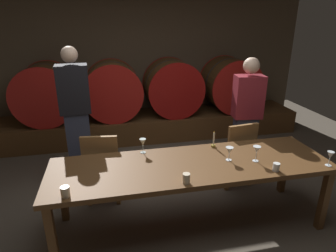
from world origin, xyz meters
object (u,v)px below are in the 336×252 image
Objects in this scene: chair_right at (237,151)px; wine_glass_far_right at (330,156)px; wine_glass_far_left at (143,143)px; cup_left at (65,192)px; wine_barrel_center_left at (113,90)px; wine_barrel_far_left at (46,93)px; chair_left at (102,164)px; wine_barrel_center_right at (172,87)px; wine_glass_center_right at (257,150)px; dining_table at (191,169)px; cup_center at (186,178)px; guest_right at (246,115)px; guest_left at (76,115)px; candle_center at (214,142)px; cup_right at (276,167)px; wine_glass_center_left at (229,151)px; wine_barrel_far_right at (230,84)px.

chair_right reaches higher than wine_glass_far_right.
cup_left is at bearing -136.78° from wine_glass_far_left.
wine_barrel_center_left is 1.13× the size of chair_right.
wine_barrel_far_left is 2.16m from chair_left.
wine_barrel_center_right is 2.67m from wine_glass_center_right.
cup_center is at bearing -113.59° from dining_table.
guest_right reaches higher than wine_barrel_center_left.
wine_glass_center_right is (1.83, -1.33, -0.06)m from guest_left.
dining_table is 1.04m from chair_right.
wine_barrel_center_right is at bearing 0.00° from wine_barrel_center_left.
wine_glass_far_left is (-1.24, -0.30, 0.36)m from chair_right.
chair_right reaches higher than dining_table.
candle_center is 0.74m from cup_right.
guest_left is 10.93× the size of wine_glass_center_right.
wine_barrel_center_left reaches higher than wine_glass_center_right.
chair_right is at bearing 35.31° from candle_center.
cup_left is at bearing 179.40° from cup_center.
wine_glass_center_left reaches higher than dining_table.
wine_barrel_far_right is at bearing 47.31° from cup_left.
chair_left is at bearing 126.87° from cup_center.
guest_right is 1.17m from wine_glass_center_right.
wine_barrel_far_right is 3.11m from chair_left.
chair_left is at bearing 144.23° from dining_table.
guest_left reaches higher than wine_glass_far_left.
candle_center is (-0.73, -0.68, -0.04)m from guest_right.
candle_center is at bearing 53.09° from cup_center.
wine_barrel_center_left reaches higher than cup_right.
wine_barrel_center_right is at bearing 81.22° from dining_table.
chair_right is at bearing 117.24° from wine_glass_far_right.
wine_barrel_far_right is 1.13× the size of chair_left.
cup_center is (1.03, -1.58, -0.14)m from guest_left.
guest_left is 1.79m from candle_center.
cup_center reaches higher than cup_right.
cup_center reaches higher than cup_left.
wine_glass_center_left reaches higher than cup_left.
wine_glass_center_left is (1.57, -1.25, -0.08)m from guest_left.
wine_glass_far_right reaches higher than cup_left.
wine_barrel_far_left is 1.46m from guest_left.
guest_right is at bearing 42.81° from dining_table.
wine_barrel_far_left is 2.97m from cup_left.
cup_right is (0.39, -0.63, -0.01)m from candle_center.
wine_barrel_center_right is 3.30m from cup_left.
wine_barrel_center_left is 2.67m from dining_table.
candle_center is at bearing 50.49° from guest_right.
wine_barrel_center_right reaches higher than candle_center.
dining_table is 0.43m from wine_glass_center_left.
wine_barrel_center_left is at bearing 112.38° from wine_glass_center_left.
wine_barrel_far_right is 2.10m from chair_right.
wine_barrel_center_right is at bearing -85.24° from chair_right.
chair_right is at bearing 86.43° from cup_right.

